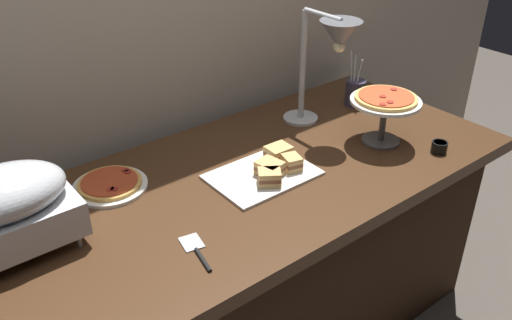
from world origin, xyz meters
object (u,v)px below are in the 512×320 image
Objects in this scene: sauce_cup_near at (439,147)px; pizza_plate_center at (385,104)px; pizza_plate_front at (110,185)px; sandwich_platter at (270,169)px; utensil_holder at (355,92)px; serving_spatula at (197,251)px; chafing_dish at (7,207)px; heat_lamp at (333,45)px.

pizza_plate_center is at bearing 118.20° from sauce_cup_near.
sandwich_platter reaches higher than pizza_plate_front.
serving_spatula is (-1.06, -0.40, -0.06)m from utensil_holder.
sandwich_platter is (0.79, -0.14, -0.12)m from chafing_dish.
chafing_dish is 1.33× the size of pizza_plate_center.
pizza_plate_front is 0.45m from serving_spatula.
heat_lamp is 0.90m from serving_spatula.
serving_spatula is at bearing -156.11° from sandwich_platter.
pizza_plate_front is 0.53m from sandwich_platter.
serving_spatula is at bearing -159.47° from utensil_holder.
pizza_plate_front is at bearing 95.88° from serving_spatula.
utensil_holder is at bearing 20.53° from serving_spatula.
pizza_plate_center is 0.25m from sauce_cup_near.
sauce_cup_near is (1.04, -0.52, 0.01)m from pizza_plate_front.
heat_lamp is 2.62× the size of serving_spatula.
chafing_dish is at bearing 139.68° from serving_spatula.
utensil_holder is at bearing 21.83° from heat_lamp.
pizza_plate_center is at bearing -19.67° from pizza_plate_front.
pizza_plate_front is 1.40× the size of serving_spatula.
chafing_dish reaches higher than serving_spatula.
sauce_cup_near is 0.48m from utensil_holder.
utensil_holder is 1.34× the size of serving_spatula.
pizza_plate_center reaches higher than sandwich_platter.
sauce_cup_near reaches higher than serving_spatula.
pizza_plate_center is 1.11× the size of utensil_holder.
utensil_holder is at bearing 59.80° from pizza_plate_center.
sandwich_platter is at bearing -29.63° from pizza_plate_front.
serving_spatula is (-0.99, 0.08, -0.02)m from sauce_cup_near.
sandwich_platter is 1.50× the size of utensil_holder.
heat_lamp reaches higher than pizza_plate_front.
pizza_plate_center is 0.91m from serving_spatula.
pizza_plate_center reaches higher than sauce_cup_near.
sandwich_platter is 2.01× the size of serving_spatula.
heat_lamp is at bearing 119.98° from sauce_cup_near.
heat_lamp is (1.16, -0.04, 0.21)m from chafing_dish.
utensil_holder is at bearing -2.40° from pizza_plate_front.
chafing_dish reaches higher than pizza_plate_front.
sauce_cup_near is at bearing -98.19° from utensil_holder.
pizza_plate_center is (1.27, -0.21, 0.01)m from chafing_dish.
pizza_plate_front is at bearing 150.37° from sandwich_platter.
pizza_plate_center is 0.35m from utensil_holder.
pizza_plate_front is 1.05× the size of utensil_holder.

